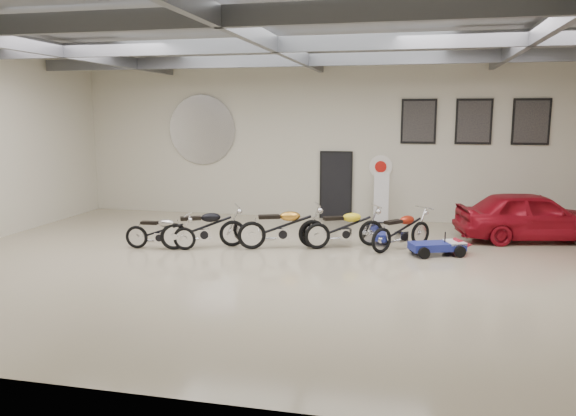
% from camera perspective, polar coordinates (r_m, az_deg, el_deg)
% --- Properties ---
extents(floor, '(16.00, 12.00, 0.01)m').
position_cam_1_polar(floor, '(12.53, -1.21, -5.86)').
color(floor, tan).
rests_on(floor, ground).
extents(ceiling, '(16.00, 12.00, 0.01)m').
position_cam_1_polar(ceiling, '(12.20, -1.30, 17.42)').
color(ceiling, gray).
rests_on(ceiling, back_wall).
extents(back_wall, '(16.00, 0.02, 5.00)m').
position_cam_1_polar(back_wall, '(17.98, 3.39, 6.90)').
color(back_wall, beige).
rests_on(back_wall, floor).
extents(ceiling_beams, '(15.80, 11.80, 0.32)m').
position_cam_1_polar(ceiling_beams, '(12.17, -1.30, 16.25)').
color(ceiling_beams, '#585B60').
rests_on(ceiling_beams, ceiling).
extents(door, '(0.92, 0.08, 2.10)m').
position_cam_1_polar(door, '(17.99, 4.89, 2.24)').
color(door, black).
rests_on(door, back_wall).
extents(logo_plaque, '(2.30, 0.06, 1.16)m').
position_cam_1_polar(logo_plaque, '(18.99, -8.74, 7.85)').
color(logo_plaque, silver).
rests_on(logo_plaque, back_wall).
extents(poster_left, '(1.05, 0.08, 1.35)m').
position_cam_1_polar(poster_left, '(17.69, 13.13, 8.57)').
color(poster_left, black).
rests_on(poster_left, back_wall).
extents(poster_mid, '(1.05, 0.08, 1.35)m').
position_cam_1_polar(poster_mid, '(17.77, 18.35, 8.34)').
color(poster_mid, black).
rests_on(poster_mid, back_wall).
extents(poster_right, '(1.05, 0.08, 1.35)m').
position_cam_1_polar(poster_right, '(17.99, 23.47, 8.04)').
color(poster_right, black).
rests_on(poster_right, back_wall).
extents(oil_sign, '(0.72, 0.10, 0.72)m').
position_cam_1_polar(oil_sign, '(17.78, 9.41, 4.17)').
color(oil_sign, white).
rests_on(oil_sign, back_wall).
extents(banner_stand, '(0.48, 0.25, 1.67)m').
position_cam_1_polar(banner_stand, '(17.43, 9.45, 1.19)').
color(banner_stand, white).
rests_on(banner_stand, floor).
extents(motorcycle_silver, '(1.81, 0.68, 0.92)m').
position_cam_1_polar(motorcycle_silver, '(14.26, -12.85, -2.30)').
color(motorcycle_silver, silver).
rests_on(motorcycle_silver, floor).
extents(motorcycle_black, '(2.14, 1.52, 1.08)m').
position_cam_1_polar(motorcycle_black, '(14.16, -8.58, -1.92)').
color(motorcycle_black, silver).
rests_on(motorcycle_black, floor).
extents(motorcycle_gold, '(2.28, 1.41, 1.13)m').
position_cam_1_polar(motorcycle_gold, '(13.98, -0.59, -1.85)').
color(motorcycle_gold, silver).
rests_on(motorcycle_gold, floor).
extents(motorcycle_yellow, '(2.11, 1.49, 1.06)m').
position_cam_1_polar(motorcycle_yellow, '(14.15, 5.78, -1.90)').
color(motorcycle_yellow, silver).
rests_on(motorcycle_yellow, floor).
extents(motorcycle_red, '(1.76, 1.84, 1.01)m').
position_cam_1_polar(motorcycle_red, '(14.17, 11.47, -2.14)').
color(motorcycle_red, silver).
rests_on(motorcycle_red, floor).
extents(go_kart, '(1.72, 1.23, 0.57)m').
position_cam_1_polar(go_kart, '(13.89, 15.41, -3.46)').
color(go_kart, navy).
rests_on(go_kart, floor).
extents(vintage_car, '(2.38, 4.14, 1.32)m').
position_cam_1_polar(vintage_car, '(16.18, 23.51, -0.74)').
color(vintage_car, maroon).
rests_on(vintage_car, floor).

